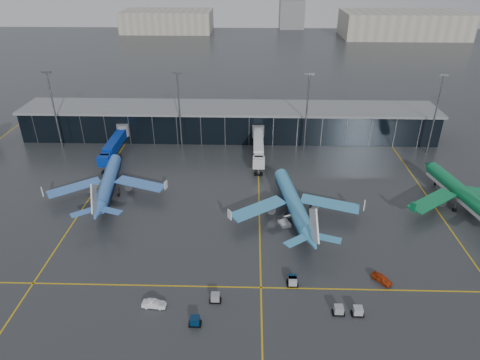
{
  "coord_description": "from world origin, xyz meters",
  "views": [
    {
      "loc": [
        7.68,
        -78.42,
        58.05
      ],
      "look_at": [
        5.0,
        18.0,
        6.0
      ],
      "focal_mm": 32.0,
      "sensor_mm": 36.0,
      "label": 1
    }
  ],
  "objects_px": {
    "service_van_red": "(382,279)",
    "airliner_klm_near": "(294,194)",
    "baggage_carts": "(282,300)",
    "mobile_airstair": "(285,222)",
    "airliner_aer_lingus": "(465,186)",
    "service_van_white": "(154,304)",
    "airliner_arkefly": "(107,175)"
  },
  "relations": [
    {
      "from": "service_van_red",
      "to": "baggage_carts",
      "type": "bearing_deg",
      "value": 159.52
    },
    {
      "from": "airliner_arkefly",
      "to": "airliner_klm_near",
      "type": "xyz_separation_m",
      "value": [
        48.47,
        -9.09,
        0.26
      ]
    },
    {
      "from": "airliner_arkefly",
      "to": "service_van_red",
      "type": "height_order",
      "value": "airliner_arkefly"
    },
    {
      "from": "mobile_airstair",
      "to": "service_van_red",
      "type": "height_order",
      "value": "mobile_airstair"
    },
    {
      "from": "service_van_white",
      "to": "mobile_airstair",
      "type": "bearing_deg",
      "value": -39.2
    },
    {
      "from": "service_van_white",
      "to": "airliner_klm_near",
      "type": "bearing_deg",
      "value": -37.15
    },
    {
      "from": "airliner_klm_near",
      "to": "service_van_white",
      "type": "height_order",
      "value": "airliner_klm_near"
    },
    {
      "from": "mobile_airstair",
      "to": "service_van_red",
      "type": "distance_m",
      "value": 26.48
    },
    {
      "from": "service_van_red",
      "to": "airliner_klm_near",
      "type": "bearing_deg",
      "value": 84.93
    },
    {
      "from": "airliner_arkefly",
      "to": "mobile_airstair",
      "type": "height_order",
      "value": "airliner_arkefly"
    },
    {
      "from": "baggage_carts",
      "to": "mobile_airstair",
      "type": "height_order",
      "value": "mobile_airstair"
    },
    {
      "from": "airliner_klm_near",
      "to": "service_van_white",
      "type": "relative_size",
      "value": 8.77
    },
    {
      "from": "service_van_red",
      "to": "airliner_arkefly",
      "type": "bearing_deg",
      "value": 114.41
    },
    {
      "from": "airliner_klm_near",
      "to": "service_van_red",
      "type": "distance_m",
      "value": 29.22
    },
    {
      "from": "mobile_airstair",
      "to": "service_van_red",
      "type": "bearing_deg",
      "value": -68.7
    },
    {
      "from": "airliner_arkefly",
      "to": "airliner_aer_lingus",
      "type": "relative_size",
      "value": 0.94
    },
    {
      "from": "airliner_aer_lingus",
      "to": "baggage_carts",
      "type": "xyz_separation_m",
      "value": [
        -47.5,
        -35.44,
        -5.25
      ]
    },
    {
      "from": "service_van_red",
      "to": "mobile_airstair",
      "type": "bearing_deg",
      "value": 94.42
    },
    {
      "from": "airliner_klm_near",
      "to": "mobile_airstair",
      "type": "distance_m",
      "value": 7.25
    },
    {
      "from": "baggage_carts",
      "to": "service_van_red",
      "type": "bearing_deg",
      "value": 17.81
    },
    {
      "from": "airliner_arkefly",
      "to": "airliner_aer_lingus",
      "type": "height_order",
      "value": "airliner_aer_lingus"
    },
    {
      "from": "airliner_aer_lingus",
      "to": "baggage_carts",
      "type": "bearing_deg",
      "value": -153.62
    },
    {
      "from": "mobile_airstair",
      "to": "airliner_klm_near",
      "type": "bearing_deg",
      "value": 42.91
    },
    {
      "from": "mobile_airstair",
      "to": "baggage_carts",
      "type": "bearing_deg",
      "value": -116.01
    },
    {
      "from": "mobile_airstair",
      "to": "airliner_aer_lingus",
      "type": "bearing_deg",
      "value": -9.55
    },
    {
      "from": "mobile_airstair",
      "to": "service_van_white",
      "type": "xyz_separation_m",
      "value": [
        -25.72,
        -27.52,
        -0.05
      ]
    },
    {
      "from": "airliner_aer_lingus",
      "to": "service_van_white",
      "type": "bearing_deg",
      "value": -162.83
    },
    {
      "from": "service_van_red",
      "to": "service_van_white",
      "type": "height_order",
      "value": "service_van_red"
    },
    {
      "from": "service_van_red",
      "to": "service_van_white",
      "type": "distance_m",
      "value": 44.43
    },
    {
      "from": "baggage_carts",
      "to": "service_van_red",
      "type": "distance_m",
      "value": 21.06
    },
    {
      "from": "airliner_klm_near",
      "to": "service_van_red",
      "type": "relative_size",
      "value": 8.79
    },
    {
      "from": "airliner_aer_lingus",
      "to": "service_van_white",
      "type": "relative_size",
      "value": 8.9
    }
  ]
}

